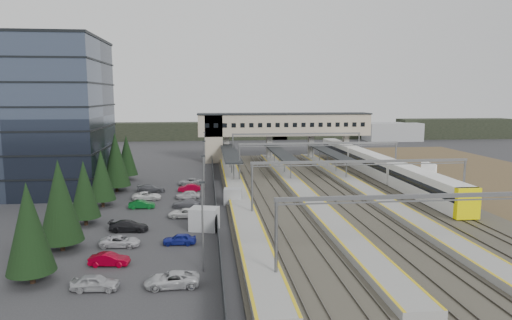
{
  "coord_description": "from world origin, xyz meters",
  "views": [
    {
      "loc": [
        -7.49,
        -63.57,
        15.39
      ],
      "look_at": [
        1.04,
        15.62,
        4.0
      ],
      "focal_mm": 32.0,
      "sensor_mm": 36.0,
      "label": 1
    }
  ],
  "objects": [
    {
      "name": "footbridge",
      "position": [
        7.7,
        42.0,
        7.93
      ],
      "size": [
        40.4,
        6.4,
        11.2
      ],
      "color": "tan",
      "rests_on": "ground"
    },
    {
      "name": "office_building",
      "position": [
        -36.0,
        12.0,
        12.19
      ],
      "size": [
        24.3,
        18.3,
        24.3
      ],
      "color": "#343E51",
      "rests_on": "ground"
    },
    {
      "name": "train",
      "position": [
        24.0,
        19.29,
        2.21
      ],
      "size": [
        3.09,
        64.47,
        3.88
      ],
      "color": "white",
      "rests_on": "ground"
    },
    {
      "name": "lampposts",
      "position": [
        -8.0,
        1.25,
        4.34
      ],
      "size": [
        0.5,
        53.25,
        8.07
      ],
      "color": "slate",
      "rests_on": "ground"
    },
    {
      "name": "relay_cabin_near",
      "position": [
        -7.96,
        -12.45,
        1.3
      ],
      "size": [
        3.62,
        3.04,
        2.6
      ],
      "color": "#989A9D",
      "rests_on": "ground"
    },
    {
      "name": "relay_cabin_far",
      "position": [
        -4.0,
        -0.4,
        1.13
      ],
      "size": [
        2.67,
        2.31,
        2.26
      ],
      "color": "#989A9D",
      "rests_on": "ground"
    },
    {
      "name": "fence",
      "position": [
        -6.5,
        5.0,
        1.0
      ],
      "size": [
        0.08,
        90.0,
        2.0
      ],
      "color": "#26282B",
      "rests_on": "ground"
    },
    {
      "name": "billboard",
      "position": [
        28.81,
        7.18,
        2.9
      ],
      "size": [
        0.29,
        5.31,
        4.38
      ],
      "color": "slate",
      "rests_on": "ground"
    },
    {
      "name": "car_park",
      "position": [
        -13.52,
        -6.89,
        0.6
      ],
      "size": [
        10.5,
        44.51,
        1.28
      ],
      "color": "#A2A2A6",
      "rests_on": "ground"
    },
    {
      "name": "ground",
      "position": [
        0.0,
        0.0,
        0.0
      ],
      "size": [
        220.0,
        220.0,
        0.0
      ],
      "primitive_type": "plane",
      "color": "#2B2B2D",
      "rests_on": "ground"
    },
    {
      "name": "treeline_far",
      "position": [
        23.81,
        92.28,
        2.95
      ],
      "size": [
        170.0,
        19.0,
        7.0
      ],
      "color": "black",
      "rests_on": "ground"
    },
    {
      "name": "canopies",
      "position": [
        7.0,
        27.0,
        3.92
      ],
      "size": [
        23.1,
        30.0,
        3.28
      ],
      "color": "black",
      "rests_on": "ground"
    },
    {
      "name": "conifer_row",
      "position": [
        -22.0,
        -3.86,
        4.84
      ],
      "size": [
        4.42,
        49.82,
        9.5
      ],
      "color": "black",
      "rests_on": "ground"
    },
    {
      "name": "rail_corridor",
      "position": [
        9.34,
        5.0,
        0.29
      ],
      "size": [
        34.0,
        90.0,
        0.92
      ],
      "color": "#38352C",
      "rests_on": "ground"
    },
    {
      "name": "gantries",
      "position": [
        12.0,
        3.0,
        6.0
      ],
      "size": [
        28.4,
        62.28,
        7.17
      ],
      "color": "slate",
      "rests_on": "ground"
    }
  ]
}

